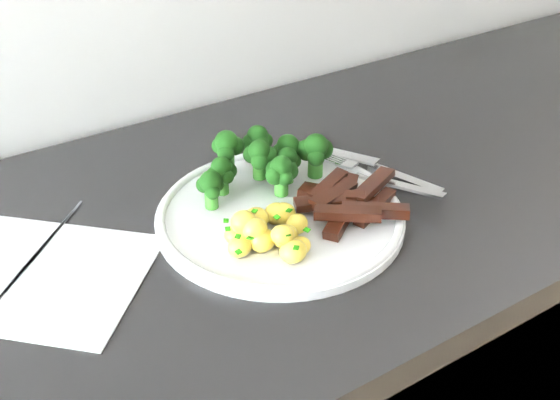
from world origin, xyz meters
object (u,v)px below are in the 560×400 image
beef_strips (346,201)px  knife (385,172)px  broccoli (266,158)px  fork (381,178)px  recipe_paper (22,273)px  plate (280,214)px  potatoes (266,231)px

beef_strips → knife: bearing=23.4°
broccoli → fork: 0.16m
recipe_paper → beef_strips: size_ratio=2.16×
plate → broccoli: bearing=71.8°
recipe_paper → beef_strips: bearing=-15.7°
broccoli → potatoes: (-0.07, -0.11, -0.02)m
plate → recipe_paper: bearing=167.3°
fork → knife: (0.03, 0.02, -0.01)m
potatoes → beef_strips: bearing=2.3°
knife → recipe_paper: bearing=172.7°
potatoes → knife: 0.23m
fork → beef_strips: bearing=-162.5°
recipe_paper → fork: size_ratio=1.80×
potatoes → knife: potatoes is taller
potatoes → beef_strips: 0.12m
plate → fork: 0.15m
fork → knife: fork is taller
recipe_paper → plate: (0.30, -0.07, 0.01)m
potatoes → knife: (0.22, 0.05, -0.02)m
potatoes → recipe_paper: bearing=156.5°
plate → potatoes: potatoes is taller
plate → knife: (0.18, 0.01, -0.00)m
broccoli → beef_strips: broccoli is taller
potatoes → broccoli: bearing=58.2°
plate → broccoli: 0.08m
plate → knife: bearing=2.3°
recipe_paper → fork: (0.46, -0.08, 0.02)m
broccoli → potatoes: bearing=-121.8°
beef_strips → knife: beef_strips is taller
broccoli → beef_strips: size_ratio=1.26×
recipe_paper → knife: 0.49m
plate → fork: size_ratio=1.66×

